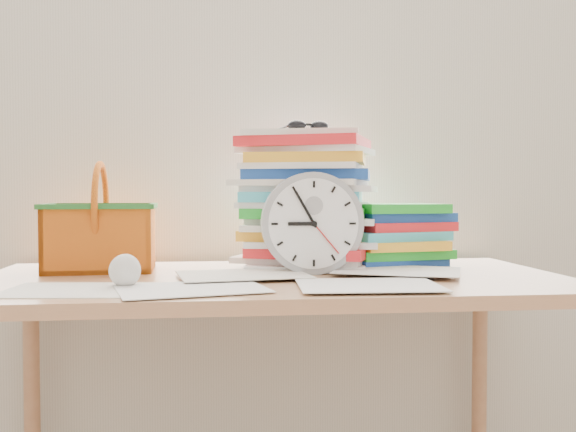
{
  "coord_description": "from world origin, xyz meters",
  "views": [
    {
      "loc": [
        -0.14,
        0.07,
        0.95
      ],
      "look_at": [
        0.03,
        1.6,
        0.89
      ],
      "focal_mm": 40.0,
      "sensor_mm": 36.0,
      "label": 1
    }
  ],
  "objects": [
    {
      "name": "clock",
      "position": [
        0.1,
        1.62,
        0.88
      ],
      "size": [
        0.25,
        0.05,
        0.25
      ],
      "primitive_type": "cylinder",
      "rotation": [
        1.57,
        0.0,
        0.0
      ],
      "color": "#9A9B9E",
      "rests_on": "desk"
    },
    {
      "name": "crumpled_ball",
      "position": [
        -0.33,
        1.46,
        0.79
      ],
      "size": [
        0.07,
        0.07,
        0.07
      ],
      "primitive_type": "sphere",
      "color": "white",
      "rests_on": "desk"
    },
    {
      "name": "scattered_papers",
      "position": [
        0.0,
        1.6,
        0.76
      ],
      "size": [
        1.26,
        0.42,
        0.02
      ],
      "primitive_type": null,
      "color": "white",
      "rests_on": "desk"
    },
    {
      "name": "book_stack",
      "position": [
        0.36,
        1.77,
        0.84
      ],
      "size": [
        0.33,
        0.28,
        0.17
      ],
      "primitive_type": null,
      "rotation": [
        0.0,
        0.0,
        0.23
      ],
      "color": "white",
      "rests_on": "desk"
    },
    {
      "name": "paper_stack",
      "position": [
        0.11,
        1.78,
        0.93
      ],
      "size": [
        0.44,
        0.4,
        0.36
      ],
      "primitive_type": null,
      "rotation": [
        0.0,
        0.0,
        -0.32
      ],
      "color": "white",
      "rests_on": "desk"
    },
    {
      "name": "basket",
      "position": [
        -0.43,
        1.76,
        0.89
      ],
      "size": [
        0.28,
        0.22,
        0.27
      ],
      "primitive_type": null,
      "rotation": [
        0.0,
        0.0,
        0.04
      ],
      "color": "orange",
      "rests_on": "desk"
    },
    {
      "name": "desk",
      "position": [
        0.0,
        1.6,
        0.68
      ],
      "size": [
        1.4,
        0.7,
        0.75
      ],
      "color": "#AF7B52",
      "rests_on": "ground"
    },
    {
      "name": "sunglasses",
      "position": [
        0.1,
        1.74,
        1.13
      ],
      "size": [
        0.14,
        0.13,
        0.03
      ],
      "primitive_type": null,
      "rotation": [
        0.0,
        0.0,
        0.19
      ],
      "color": "black",
      "rests_on": "paper_stack"
    },
    {
      "name": "curtain",
      "position": [
        0.0,
        1.98,
        1.3
      ],
      "size": [
        2.4,
        0.01,
        2.5
      ],
      "primitive_type": "cube",
      "color": "silver",
      "rests_on": "room_shell"
    }
  ]
}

